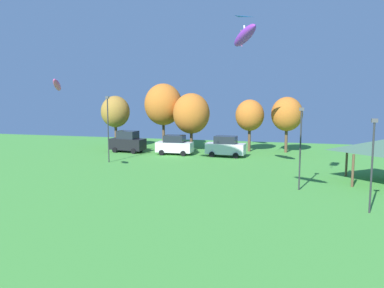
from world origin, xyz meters
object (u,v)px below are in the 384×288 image
Objects in this scene: kite_flying_4 at (57,85)px; treeline_tree_2 at (191,114)px; light_post_3 at (108,126)px; treeline_tree_4 at (287,114)px; parked_car_third_from_left at (226,146)px; treeline_tree_3 at (250,115)px; light_post_1 at (372,160)px; kite_flying_7 at (239,24)px; parked_car_second_from_left at (175,145)px; parked_car_leftmost at (128,142)px; kite_flying_1 at (245,36)px; treeline_tree_1 at (163,105)px; park_pavilion at (383,146)px; light_post_2 at (300,144)px; treeline_tree_0 at (115,112)px.

treeline_tree_2 is at bearing 69.93° from kite_flying_4.
light_post_3 reaches higher than treeline_tree_4.
parked_car_third_from_left is 6.19m from treeline_tree_3.
kite_flying_4 reaches higher than light_post_1.
kite_flying_7 is 0.50× the size of parked_car_third_from_left.
treeline_tree_4 is (12.74, 4.99, 3.54)m from parked_car_second_from_left.
parked_car_third_from_left is 0.78× the size of light_post_1.
kite_flying_1 is at bearing -29.84° from parked_car_leftmost.
light_post_1 is 32.55m from treeline_tree_1.
light_post_3 is at bearing -75.35° from parked_car_leftmost.
kite_flying_7 is at bearing 102.39° from kite_flying_1.
park_pavilion is 1.10× the size of light_post_1.
treeline_tree_3 reaches higher than light_post_2.
light_post_3 is (-14.79, 5.02, -8.08)m from kite_flying_1.
parked_car_leftmost is 0.65× the size of treeline_tree_0.
parked_car_third_from_left is 9.01m from treeline_tree_4.
light_post_1 is 0.81× the size of treeline_tree_2.
light_post_3 is at bearing -128.29° from parked_car_second_from_left.
kite_flying_1 is 9.95m from light_post_2.
park_pavilion is (26.44, 5.00, -4.92)m from kite_flying_4.
kite_flying_7 is 14.16m from treeline_tree_3.
parked_car_leftmost is (-0.40, 15.47, -6.72)m from kite_flying_4.
light_post_2 is (20.29, -14.60, 2.26)m from parked_car_leftmost.
treeline_tree_1 reaches higher than parked_car_leftmost.
light_post_2 is (8.09, -14.23, 2.37)m from parked_car_third_from_left.
kite_flying_1 is at bearing -77.61° from kite_flying_7.
kite_flying_1 is 14.47m from light_post_1.
treeline_tree_4 is (-5.65, 24.19, 1.35)m from light_post_1.
treeline_tree_1 is at bearing 65.41° from parked_car_leftmost.
park_pavilion is at bearing 10.71° from kite_flying_4.
treeline_tree_0 is at bearing 100.44° from kite_flying_4.
light_post_3 is (-23.64, 12.54, 0.55)m from light_post_1.
kite_flying_4 is at bearing -79.56° from treeline_tree_0.
kite_flying_7 is 21.75m from treeline_tree_0.
parked_car_second_from_left is 0.50× the size of treeline_tree_1.
kite_flying_4 is 0.99× the size of kite_flying_7.
light_post_3 is at bearing 152.06° from light_post_1.
treeline_tree_0 is (-3.03, 3.16, 3.49)m from parked_car_leftmost.
light_post_1 is 0.86× the size of treeline_tree_4.
kite_flying_4 is 24.54m from treeline_tree_3.
kite_flying_1 reaches higher than treeline_tree_1.
kite_flying_1 is 17.58m from light_post_3.
kite_flying_4 is at bearing -97.43° from treeline_tree_1.
kite_flying_4 reaches higher than treeline_tree_2.
kite_flying_4 is 17.70m from kite_flying_7.
park_pavilion is 1.02× the size of light_post_2.
treeline_tree_1 is 1.31× the size of treeline_tree_3.
light_post_3 is (-13.52, -0.77, -9.92)m from kite_flying_7.
parked_car_third_from_left is 0.71× the size of park_pavilion.
kite_flying_1 reaches higher than light_post_1.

